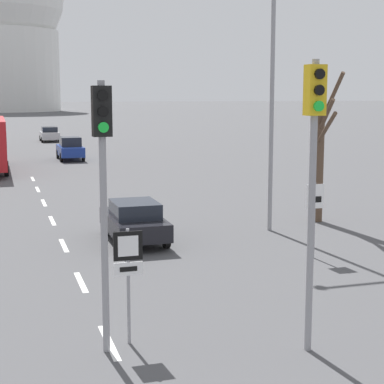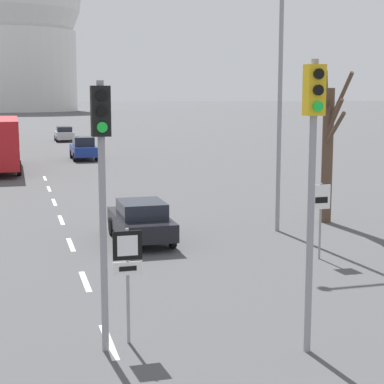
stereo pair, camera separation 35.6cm
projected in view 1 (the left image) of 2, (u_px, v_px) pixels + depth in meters
name	position (u px, v px, depth m)	size (l,w,h in m)	color
lane_stripe_1	(109.00, 342.00, 13.33)	(0.16, 2.00, 0.01)	silver
lane_stripe_2	(81.00, 282.00, 17.58)	(0.16, 2.00, 0.01)	silver
lane_stripe_3	(64.00, 245.00, 21.84)	(0.16, 2.00, 0.01)	silver
lane_stripe_4	(52.00, 221.00, 26.09)	(0.16, 2.00, 0.01)	silver
lane_stripe_5	(44.00, 203.00, 30.34)	(0.16, 2.00, 0.01)	silver
lane_stripe_6	(38.00, 189.00, 34.59)	(0.16, 2.00, 0.01)	silver
lane_stripe_7	(33.00, 179.00, 38.84)	(0.16, 2.00, 0.01)	silver
traffic_signal_centre_tall	(103.00, 167.00, 12.32)	(0.36, 0.34, 5.37)	gray
traffic_signal_near_right	(313.00, 153.00, 12.35)	(0.36, 0.34, 5.77)	gray
route_sign_post	(128.00, 266.00, 13.03)	(0.60, 0.08, 2.43)	gray
speed_limit_sign	(315.00, 207.00, 19.94)	(0.60, 0.08, 2.40)	gray
street_lamp_right	(261.00, 80.00, 23.29)	(2.57, 0.36, 9.18)	gray
sedan_near_left	(134.00, 221.00, 22.25)	(1.84, 4.01, 1.46)	black
sedan_near_right	(70.00, 148.00, 49.76)	(1.85, 4.39, 1.81)	navy
sedan_mid_centre	(49.00, 134.00, 69.04)	(1.94, 4.26, 1.58)	#B7B7BC
bare_tree_right_near	(319.00, 148.00, 25.42)	(1.31, 2.11, 6.04)	brown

